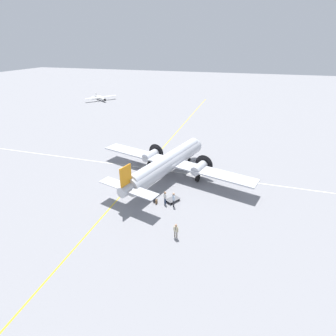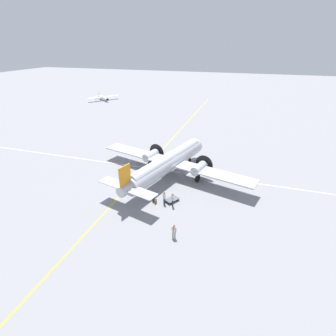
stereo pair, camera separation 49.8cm
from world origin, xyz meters
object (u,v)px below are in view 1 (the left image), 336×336
object	(u,v)px
suitcase_near_door	(154,200)
airliner_main	(169,162)
passenger_boarding	(174,198)
light_aircraft_distant	(101,98)
ramp_agent	(165,196)
suitcase_upright_spare	(156,202)
baggage_cart	(173,199)
crew_foreground	(176,229)

from	to	relation	value
suitcase_near_door	airliner_main	bearing A→B (deg)	-178.66
airliner_main	passenger_boarding	size ratio (longest dim) A/B	13.42
airliner_main	light_aircraft_distant	xyz separation A→B (m)	(-46.68, -38.14, -1.55)
ramp_agent	suitcase_upright_spare	world-z (taller)	ramp_agent
airliner_main	suitcase_near_door	bearing A→B (deg)	-163.00
baggage_cart	passenger_boarding	bearing A→B (deg)	-126.84
baggage_cart	light_aircraft_distant	distance (m)	66.62
airliner_main	ramp_agent	world-z (taller)	airliner_main
passenger_boarding	baggage_cart	bearing A→B (deg)	-9.49
ramp_agent	suitcase_upright_spare	bearing A→B (deg)	58.95
suitcase_upright_spare	light_aircraft_distant	world-z (taller)	light_aircraft_distant
crew_foreground	light_aircraft_distant	bearing A→B (deg)	-41.09
suitcase_upright_spare	light_aircraft_distant	bearing A→B (deg)	-144.40
ramp_agent	suitcase_upright_spare	xyz separation A→B (m)	(0.23, -1.04, -0.78)
suitcase_upright_spare	airliner_main	bearing A→B (deg)	-175.83
passenger_boarding	light_aircraft_distant	size ratio (longest dim) A/B	0.20
airliner_main	suitcase_near_door	world-z (taller)	airliner_main
crew_foreground	suitcase_near_door	bearing A→B (deg)	-39.34
baggage_cart	light_aircraft_distant	bearing A→B (deg)	68.76
suitcase_near_door	light_aircraft_distant	xyz separation A→B (m)	(-53.72, -38.30, 0.54)
airliner_main	suitcase_upright_spare	distance (m)	7.66
suitcase_upright_spare	baggage_cart	distance (m)	2.06
passenger_boarding	suitcase_upright_spare	bearing A→B (deg)	61.37
crew_foreground	suitcase_near_door	distance (m)	7.09
airliner_main	suitcase_near_door	distance (m)	7.35
suitcase_near_door	baggage_cart	size ratio (longest dim) A/B	0.33
light_aircraft_distant	airliner_main	bearing A→B (deg)	-13.50
baggage_cart	light_aircraft_distant	xyz separation A→B (m)	(-52.95, -40.43, 0.58)
suitcase_upright_spare	baggage_cart	xyz separation A→B (m)	(-1.07, 1.76, 0.00)
crew_foreground	baggage_cart	world-z (taller)	crew_foreground
ramp_agent	light_aircraft_distant	bearing A→B (deg)	-7.03
suitcase_near_door	suitcase_upright_spare	distance (m)	0.48
airliner_main	baggage_cart	distance (m)	7.01
crew_foreground	light_aircraft_distant	size ratio (longest dim) A/B	0.18
ramp_agent	light_aircraft_distant	world-z (taller)	light_aircraft_distant
crew_foreground	light_aircraft_distant	distance (m)	73.03
light_aircraft_distant	ramp_agent	bearing A→B (deg)	-16.31
crew_foreground	passenger_boarding	bearing A→B (deg)	-58.62
crew_foreground	suitcase_upright_spare	world-z (taller)	crew_foreground
ramp_agent	suitcase_near_door	xyz separation A→B (m)	(-0.07, -1.41, -0.74)
passenger_boarding	ramp_agent	size ratio (longest dim) A/B	1.07
airliner_main	baggage_cart	xyz separation A→B (m)	(6.27, 2.29, -2.13)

